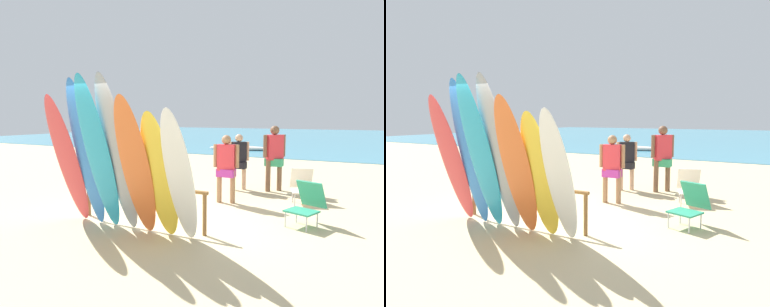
% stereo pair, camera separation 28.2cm
% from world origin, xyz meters
% --- Properties ---
extents(ground, '(60.00, 60.00, 0.00)m').
position_xyz_m(ground, '(0.00, 14.00, 0.00)').
color(ground, '#D3BC8C').
extents(ocean_water, '(60.00, 40.00, 0.02)m').
position_xyz_m(ocean_water, '(0.00, 31.28, 0.01)').
color(ocean_water, teal).
rests_on(ocean_water, ground).
extents(surfboard_rack, '(2.72, 0.07, 0.76)m').
position_xyz_m(surfboard_rack, '(0.00, 0.00, 0.58)').
color(surfboard_rack, brown).
rests_on(surfboard_rack, ground).
extents(surfboard_red_0, '(0.54, 0.91, 2.38)m').
position_xyz_m(surfboard_red_0, '(-1.16, -0.63, 1.19)').
color(surfboard_red_0, '#D13D42').
rests_on(surfboard_red_0, ground).
extents(surfboard_blue_1, '(0.49, 0.74, 2.65)m').
position_xyz_m(surfboard_blue_1, '(-0.74, -0.59, 1.32)').
color(surfboard_blue_1, '#337AD1').
rests_on(surfboard_blue_1, ground).
extents(surfboard_teal_2, '(0.55, 0.97, 2.67)m').
position_xyz_m(surfboard_teal_2, '(-0.36, -0.70, 1.34)').
color(surfboard_teal_2, '#289EC6').
rests_on(surfboard_teal_2, ground).
extents(surfboard_grey_3, '(0.56, 0.88, 2.69)m').
position_xyz_m(surfboard_grey_3, '(-0.02, -0.62, 1.35)').
color(surfboard_grey_3, '#999EA3').
rests_on(surfboard_grey_3, ground).
extents(surfboard_orange_4, '(0.59, 0.93, 2.33)m').
position_xyz_m(surfboard_orange_4, '(0.40, -0.67, 1.17)').
color(surfboard_orange_4, orange).
rests_on(surfboard_orange_4, ground).
extents(surfboard_yellow_5, '(0.54, 0.72, 2.09)m').
position_xyz_m(surfboard_yellow_5, '(0.78, -0.56, 1.04)').
color(surfboard_yellow_5, yellow).
rests_on(surfboard_yellow_5, ground).
extents(surfboard_white_6, '(0.48, 0.82, 2.13)m').
position_xyz_m(surfboard_white_6, '(1.16, -0.60, 1.07)').
color(surfboard_white_6, white).
rests_on(surfboard_white_6, ground).
extents(beachgoer_strolling, '(0.58, 0.28, 1.57)m').
position_xyz_m(beachgoer_strolling, '(0.75, 2.26, 0.91)').
color(beachgoer_strolling, '#9E704C').
rests_on(beachgoer_strolling, ground).
extents(beachgoer_by_water, '(0.48, 0.52, 1.75)m').
position_xyz_m(beachgoer_by_water, '(1.39, 4.05, 1.01)').
color(beachgoer_by_water, brown).
rests_on(beachgoer_by_water, ground).
extents(beachgoer_photographing, '(0.48, 0.39, 1.52)m').
position_xyz_m(beachgoer_photographing, '(0.50, 3.77, 0.88)').
color(beachgoer_photographing, tan).
rests_on(beachgoer_photographing, ground).
extents(beach_chair_red, '(0.70, 0.83, 0.81)m').
position_xyz_m(beach_chair_red, '(2.71, 1.38, 0.43)').
color(beach_chair_red, '#B7B7BC').
rests_on(beach_chair_red, ground).
extents(beach_chair_blue, '(0.71, 0.84, 0.81)m').
position_xyz_m(beach_chair_blue, '(2.30, 3.11, 0.43)').
color(beach_chair_blue, '#B7B7BC').
rests_on(beach_chair_blue, ground).
extents(distant_boat, '(3.68, 1.41, 0.29)m').
position_xyz_m(distant_boat, '(-3.38, 14.36, 0.13)').
color(distant_boat, silver).
rests_on(distant_boat, ground).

